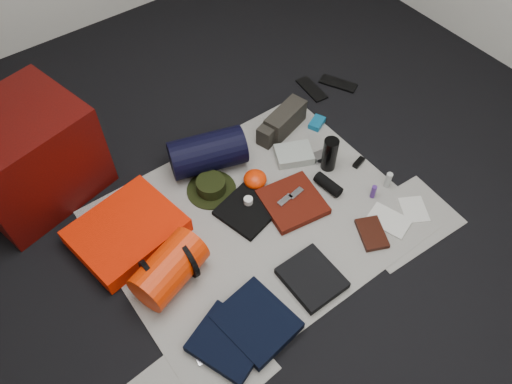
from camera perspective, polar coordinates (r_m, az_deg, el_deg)
floor at (r=2.79m, az=0.04°, el=-3.27°), size 4.50×4.50×0.02m
newspaper_mat at (r=2.78m, az=0.04°, el=-3.12°), size 1.60×1.30×0.01m
newspaper_sheet_front_left at (r=2.41m, az=-5.90°, el=-20.22°), size 0.61×0.44×0.00m
newspaper_sheet_front_right at (r=2.89m, az=16.56°, el=-3.24°), size 0.60×0.43×0.00m
red_cabinet at (r=2.97m, az=-24.77°, el=3.70°), size 0.77×0.69×0.55m
sleeping_pad at (r=2.76m, az=-14.54°, el=-4.34°), size 0.61×0.53×0.10m
stuff_sack at (r=2.52m, az=-9.88°, el=-8.65°), size 0.42×0.32×0.22m
sack_strap_left at (r=2.51m, az=-11.85°, el=-9.80°), size 0.02×0.22×0.22m
sack_strap_right at (r=2.54m, az=-7.93°, el=-7.53°), size 0.03×0.22×0.22m
navy_duffel at (r=2.94m, az=-5.56°, el=4.51°), size 0.49×0.35×0.23m
boonie_brim at (r=2.90m, az=-5.10°, el=0.27°), size 0.38×0.38×0.01m
boonie_crown at (r=2.87m, az=-5.16°, el=0.77°), size 0.17×0.17×0.08m
hiking_boot_left at (r=3.14m, az=2.06°, el=7.33°), size 0.27×0.17×0.13m
hiking_boot_right at (r=3.17m, az=3.37°, el=8.27°), size 0.33×0.20×0.15m
flip_flop_left at (r=3.52m, az=6.38°, el=11.62°), size 0.12×0.26×0.01m
flip_flop_right at (r=3.59m, az=9.38°, el=12.14°), size 0.20×0.27×0.01m
trousers_navy_a at (r=2.42m, az=-3.16°, el=-16.73°), size 0.37×0.40×0.05m
trousers_navy_b at (r=2.46m, az=0.03°, el=-14.61°), size 0.35×0.38×0.05m
trousers_charcoal at (r=2.57m, az=6.40°, el=-9.74°), size 0.26×0.29×0.05m
black_tshirt at (r=2.79m, az=-0.85°, el=-1.99°), size 0.36×0.35×0.03m
red_shirt at (r=2.82m, az=4.19°, el=-1.15°), size 0.36×0.36×0.04m
orange_stuff_sack at (r=2.89m, az=-0.10°, el=1.48°), size 0.15×0.15×0.09m
first_aid_pouch at (r=3.04m, az=4.35°, el=4.30°), size 0.27×0.24×0.06m
water_bottle at (r=2.95m, az=8.42°, el=4.30°), size 0.12×0.12×0.22m
speaker at (r=2.91m, az=8.25°, el=0.85°), size 0.09×0.18×0.07m
compact_camera at (r=3.06m, az=7.50°, el=4.09°), size 0.12×0.08×0.04m
cyan_case at (r=3.26m, az=6.98°, el=7.85°), size 0.14×0.12×0.04m
toiletry_purple at (r=2.91m, az=13.26°, el=0.04°), size 0.03×0.03×0.09m
toiletry_clear at (r=2.97m, az=14.87°, el=1.33°), size 0.04×0.04×0.11m
paperback_book at (r=2.78m, az=13.10°, el=-4.64°), size 0.20×0.24×0.03m
map_booklet at (r=2.86m, az=14.92°, el=-3.17°), size 0.21×0.26×0.01m
map_printout at (r=2.94m, az=17.60°, el=-1.91°), size 0.21×0.22×0.01m
sunglasses at (r=3.07m, az=11.66°, el=3.33°), size 0.10×0.06×0.02m
key_cluster at (r=2.43m, az=-6.14°, el=-18.29°), size 0.07×0.07×0.01m
tape_roll at (r=2.79m, az=-0.89°, el=-1.00°), size 0.05×0.05×0.04m
energy_bar_a at (r=2.79m, az=3.33°, el=-0.94°), size 0.10×0.05×0.01m
energy_bar_b at (r=2.83m, az=4.60°, el=-0.16°), size 0.10×0.05×0.01m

